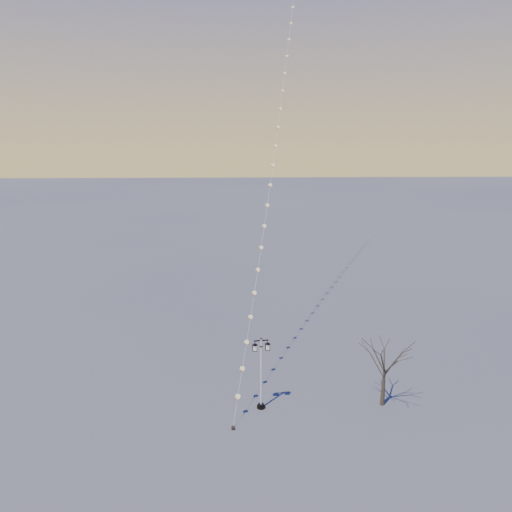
{
  "coord_description": "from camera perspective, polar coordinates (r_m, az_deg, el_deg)",
  "views": [
    {
      "loc": [
        -0.92,
        -25.03,
        16.58
      ],
      "look_at": [
        0.06,
        5.45,
        8.77
      ],
      "focal_mm": 35.02,
      "sensor_mm": 36.0,
      "label": 1
    }
  ],
  "objects": [
    {
      "name": "bare_tree",
      "position": [
        31.74,
        14.54,
        -11.4
      ],
      "size": [
        2.63,
        2.63,
        4.36
      ],
      "rotation": [
        0.0,
        0.0,
        0.25
      ],
      "color": "#372E23",
      "rests_on": "ground"
    },
    {
      "name": "kite_train",
      "position": [
        42.35,
        2.55,
        17.5
      ],
      "size": [
        7.92,
        34.9,
        38.0
      ],
      "rotation": [
        0.0,
        0.0,
        -0.06
      ],
      "color": "black",
      "rests_on": "ground"
    },
    {
      "name": "street_lamp",
      "position": [
        30.64,
        0.59,
        -12.86
      ],
      "size": [
        1.17,
        0.52,
        4.62
      ],
      "rotation": [
        0.0,
        0.0,
        0.15
      ],
      "color": "black",
      "rests_on": "ground"
    },
    {
      "name": "ground",
      "position": [
        30.04,
        0.23,
        -19.13
      ],
      "size": [
        300.0,
        300.0,
        0.0
      ],
      "primitive_type": "plane",
      "color": "#555756",
      "rests_on": "ground"
    }
  ]
}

